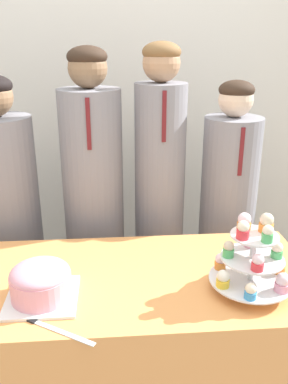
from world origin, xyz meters
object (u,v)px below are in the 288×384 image
object	(u,v)px
student_2	(159,211)
student_3	(226,226)
student_1	(95,217)
cake_knife	(38,323)
cupcake_stand	(252,257)
round_cake	(41,281)
student_0	(10,232)

from	to	relation	value
student_2	student_3	size ratio (longest dim) A/B	1.12
student_1	student_2	world-z (taller)	student_2
cake_knife	student_3	size ratio (longest dim) A/B	0.19
cupcake_stand	student_1	world-z (taller)	student_1
cupcake_stand	student_3	world-z (taller)	student_3
round_cake	student_0	world-z (taller)	student_0
student_0	student_1	distance (m)	0.42
round_cake	student_0	xyz separation A→B (m)	(-0.27, 0.69, -0.15)
student_2	cupcake_stand	bearing A→B (deg)	-71.87
student_1	student_2	bearing A→B (deg)	-0.00
round_cake	cupcake_stand	bearing A→B (deg)	-0.46
student_0	student_2	xyz separation A→B (m)	(0.74, -0.00, 0.09)
round_cake	cake_knife	bearing A→B (deg)	-86.75
cake_knife	student_1	xyz separation A→B (m)	(0.14, 0.82, -0.02)
student_0	student_3	size ratio (longest dim) A/B	1.02
student_0	student_3	world-z (taller)	student_0
cake_knife	cupcake_stand	xyz separation A→B (m)	(0.69, 0.12, 0.12)
student_2	student_3	world-z (taller)	student_2
round_cake	student_0	size ratio (longest dim) A/B	0.16
student_1	student_2	size ratio (longest dim) A/B	0.99
student_1	student_2	xyz separation A→B (m)	(0.32, -0.00, 0.03)
round_cake	student_1	distance (m)	0.71
student_2	student_0	bearing A→B (deg)	180.00
round_cake	cake_knife	size ratio (longest dim) A/B	0.87
round_cake	student_0	distance (m)	0.76
student_2	student_1	bearing A→B (deg)	180.00
student_1	student_3	world-z (taller)	student_1
cupcake_stand	student_3	xyz separation A→B (m)	(0.12, 0.70, -0.22)
cupcake_stand	student_1	bearing A→B (deg)	128.31
round_cake	cake_knife	distance (m)	0.14
student_0	cupcake_stand	bearing A→B (deg)	-35.80
cake_knife	student_3	xyz separation A→B (m)	(0.81, 0.82, -0.10)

